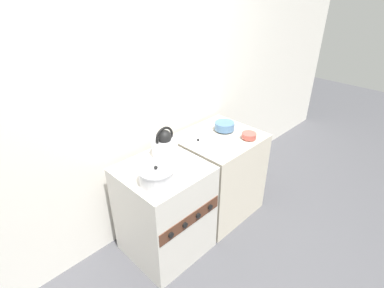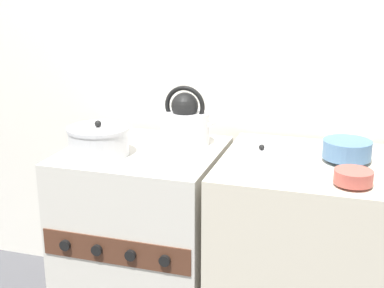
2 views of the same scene
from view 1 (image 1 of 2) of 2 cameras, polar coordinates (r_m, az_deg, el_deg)
name	(u,v)px [view 1 (image 1 of 2)]	position (r m, az deg, el deg)	size (l,w,h in m)	color
ground_plane	(191,266)	(2.74, -0.25, -22.18)	(12.00, 12.00, 0.00)	#4C4C51
wall_back	(125,105)	(2.46, -12.60, 7.21)	(7.00, 0.06, 2.50)	silver
stove	(165,210)	(2.59, -5.18, -12.46)	(0.65, 0.64, 0.85)	beige
counter	(218,174)	(3.00, 4.95, -5.73)	(0.73, 0.67, 0.86)	beige
kettle	(165,145)	(2.45, -5.16, -0.16)	(0.26, 0.21, 0.26)	silver
cooking_pot	(156,176)	(2.15, -6.80, -6.03)	(0.25, 0.25, 0.14)	silver
enamel_bowl	(225,126)	(2.86, 6.22, 3.43)	(0.19, 0.19, 0.09)	#4C729E
small_ceramic_bowl	(249,136)	(2.76, 10.80, 1.59)	(0.13, 0.13, 0.06)	#B75147
loose_pot_lid	(198,141)	(2.67, 1.17, 0.51)	(0.23, 0.23, 0.03)	silver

